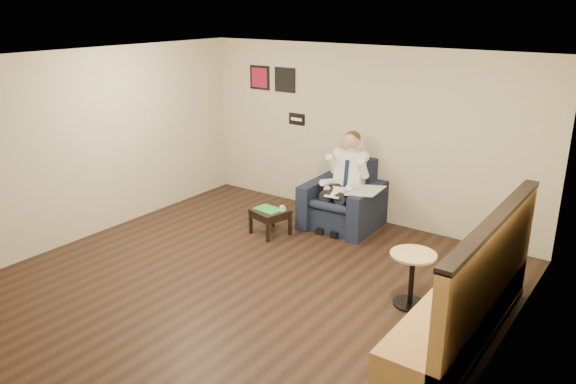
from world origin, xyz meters
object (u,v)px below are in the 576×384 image
Objects in this scene: seated_man at (339,186)px; green_folder at (268,209)px; side_table at (270,222)px; coffee_mug at (282,208)px; banquette at (463,278)px; armchair at (343,195)px; cafe_table at (411,279)px; smartphone at (279,208)px.

green_folder is (-0.78, -0.79, -0.32)m from seated_man.
coffee_mug is (0.18, 0.06, 0.24)m from side_table.
seated_man is at bearing 46.28° from side_table.
coffee_mug is (-0.57, -0.72, -0.28)m from seated_man.
banquette reaches higher than green_folder.
coffee_mug is at bearing 18.58° from side_table.
side_table is 1.22× the size of green_folder.
armchair is 0.24m from seated_man.
armchair is 1.63× the size of cafe_table.
cafe_table is (1.90, -1.53, -0.39)m from seated_man.
side_table is at bearing -131.55° from armchair.
green_folder is at bearing -137.14° from seated_man.
side_table is at bearing 164.29° from cafe_table.
banquette is (2.60, -1.90, -0.00)m from seated_man.
coffee_mug is at bearing 18.58° from green_folder.
seated_man is (0.01, -0.14, 0.19)m from armchair.
coffee_mug reaches higher than smartphone.
smartphone is (-0.66, -0.79, -0.12)m from armchair.
armchair is at bearing 90.00° from seated_man.
smartphone is at bearing 57.54° from side_table.
armchair is 1.22m from green_folder.
banquette reaches higher than armchair.
banquette reaches higher than side_table.
seated_man is 0.51× the size of banquette.
cafe_table is at bearing -41.41° from seated_man.
cafe_table is (1.91, -1.67, -0.19)m from armchair.
side_table is 0.21m from green_folder.
green_folder is 0.18m from smartphone.
armchair is 0.39× the size of banquette.
seated_man reaches higher than side_table.
seated_man reaches higher than coffee_mug.
seated_man is at bearing 143.86° from banquette.
armchair is 1.04m from smartphone.
green_folder is 3.21× the size of smartphone.
armchair is 8.73× the size of smartphone.
green_folder is (-0.03, -0.01, 0.21)m from side_table.
cafe_table is (-0.70, 0.37, -0.38)m from banquette.
smartphone is at bearing 147.79° from coffee_mug.
seated_man is at bearing -90.00° from armchair.
banquette is (3.27, -1.25, 0.31)m from smartphone.
cafe_table reaches higher than green_folder.
coffee_mug is 3.39m from banquette.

